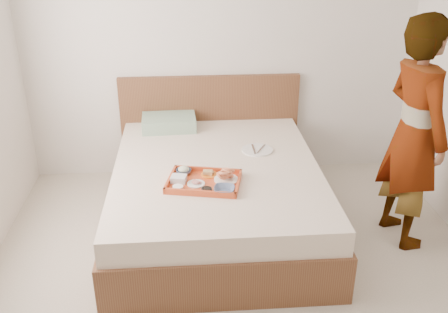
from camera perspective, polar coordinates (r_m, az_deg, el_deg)
name	(u,v)px	position (r m, az deg, el deg)	size (l,w,h in m)	color
ground	(243,310)	(3.32, 2.19, -16.99)	(3.50, 4.00, 0.01)	beige
wall_back	(220,36)	(4.54, -0.42, 13.47)	(3.50, 0.01, 2.60)	silver
bed	(217,196)	(3.96, -0.83, -4.44)	(1.65, 2.00, 0.53)	brown
headboard	(210,125)	(4.75, -1.60, 3.58)	(1.65, 0.06, 0.95)	brown
pillow	(169,123)	(4.53, -6.24, 3.84)	(0.47, 0.32, 0.11)	#9DB8A1
tray	(204,181)	(3.56, -2.28, -2.81)	(0.50, 0.37, 0.05)	#CD4616
prawn_plate	(226,179)	(3.59, 0.25, -2.61)	(0.17, 0.17, 0.01)	white
navy_bowl_big	(224,190)	(3.44, 0.04, -3.75)	(0.14, 0.14, 0.03)	#162546
sauce_dish	(207,190)	(3.44, -1.98, -3.83)	(0.07, 0.07, 0.03)	black
meat_plate	(196,184)	(3.54, -3.18, -3.10)	(0.12, 0.12, 0.01)	white
bread_plate	(209,175)	(3.66, -1.69, -2.06)	(0.12, 0.12, 0.01)	orange
salad_bowl	(184,171)	(3.69, -4.58, -1.70)	(0.11, 0.11, 0.03)	#162546
plastic_tub	(179,179)	(3.58, -5.14, -2.53)	(0.11, 0.09, 0.05)	silver
cheese_round	(178,188)	(3.48, -5.23, -3.54)	(0.07, 0.07, 0.03)	white
dinner_plate	(257,150)	(4.09, 3.79, 0.74)	(0.25, 0.25, 0.01)	white
person	(414,134)	(3.83, 20.72, 2.40)	(0.62, 0.41, 1.70)	silver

